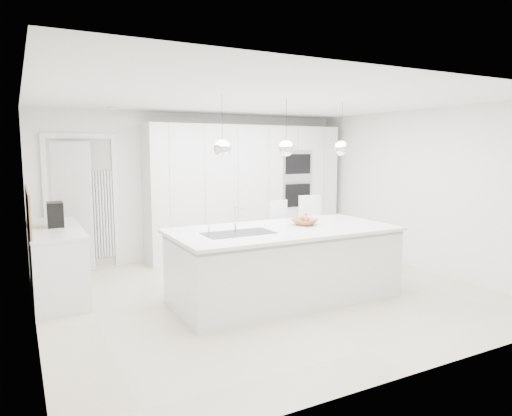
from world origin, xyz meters
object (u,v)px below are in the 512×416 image
island_base (285,265)px  espresso_machine (55,214)px  bar_stool_left (283,241)px  bar_stool_right (315,234)px  fruit_bowl (305,222)px

island_base → espresso_machine: bearing=149.0°
island_base → bar_stool_left: (0.45, 0.79, 0.13)m
espresso_machine → bar_stool_right: bearing=-7.5°
fruit_bowl → bar_stool_left: (0.07, 0.66, -0.38)m
island_base → fruit_bowl: (0.38, 0.13, 0.51)m
island_base → bar_stool_right: size_ratio=2.41×
island_base → fruit_bowl: fruit_bowl is taller
island_base → bar_stool_right: bearing=40.2°
fruit_bowl → bar_stool_right: bar_stool_right is taller
island_base → espresso_machine: (-2.53, 1.52, 0.63)m
bar_stool_left → bar_stool_right: size_ratio=0.97×
island_base → espresso_machine: size_ratio=8.85×
bar_stool_left → espresso_machine: bearing=147.3°
bar_stool_right → bar_stool_left: bearing=-157.1°
bar_stool_left → island_base: bearing=-138.8°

